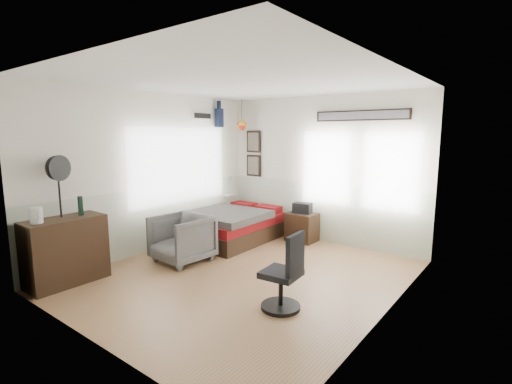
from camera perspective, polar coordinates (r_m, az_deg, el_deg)
ground_plane at (r=5.48m, az=-1.75°, el=-12.66°), size 4.00×4.50×0.01m
room_shell at (r=5.30m, az=-1.21°, el=4.63°), size 4.02×4.52×2.71m
wall_decor at (r=7.32m, az=1.18°, el=9.63°), size 3.55×1.32×1.44m
bed at (r=7.09m, az=-3.61°, el=-5.17°), size 1.36×1.85×0.58m
dresser at (r=5.67m, az=-27.24°, el=-8.05°), size 0.48×1.00×0.90m
armchair at (r=6.02m, az=-11.32°, el=-7.02°), size 0.86×0.88×0.75m
nightstand at (r=7.09m, az=7.09°, el=-5.36°), size 0.54×0.44×0.54m
task_chair at (r=4.35m, az=4.47°, el=-13.15°), size 0.46×0.46×0.92m
kettle at (r=5.40m, az=-30.74°, el=-3.10°), size 0.18×0.15×0.20m
bottle at (r=5.62m, az=-25.39°, el=-1.93°), size 0.07×0.07×0.27m
stand_fan at (r=5.54m, az=-28.18°, el=3.11°), size 0.18×0.34×0.84m
black_bag at (r=7.01m, az=7.14°, el=-2.46°), size 0.37×0.27×0.20m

